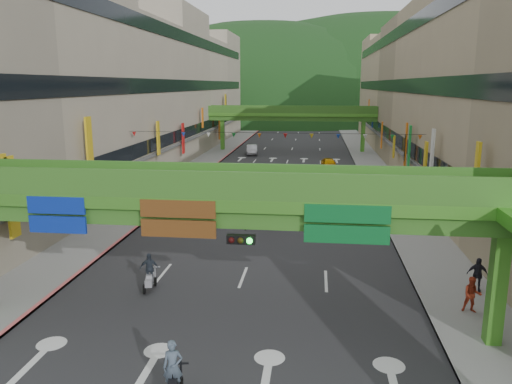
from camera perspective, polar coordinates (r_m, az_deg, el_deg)
name	(u,v)px	position (r m, az deg, el deg)	size (l,w,h in m)	color
road_slab	(285,166)	(64.32, 3.39, 2.94)	(18.00, 140.00, 0.02)	#28282B
sidewalk_left	(202,164)	(65.87, -6.22, 3.17)	(4.00, 140.00, 0.15)	gray
sidewalk_right	(373,168)	(64.61, 13.19, 2.74)	(4.00, 140.00, 0.15)	gray
curb_left	(216,164)	(65.47, -4.60, 3.16)	(0.20, 140.00, 0.18)	#CC5959
curb_right	(357,167)	(64.42, 11.50, 2.80)	(0.20, 140.00, 0.18)	gray
building_row_left	(140,91)	(67.32, -13.13, 11.14)	(12.80, 95.00, 19.00)	#9E937F
building_row_right	(444,92)	(65.17, 20.66, 10.66)	(12.80, 95.00, 19.00)	gray
overpass_near	(242,217)	(19.65, -1.67, -2.92)	(28.00, 12.27, 7.10)	#4C9E2D
overpass_far	(292,117)	(78.62, 4.11, 8.57)	(28.00, 2.20, 7.10)	#4C9E2D
hill_left	(262,115)	(174.69, 0.65, 8.80)	(168.00, 140.00, 112.00)	#1C4419
hill_right	(373,113)	(194.81, 13.23, 8.84)	(208.00, 176.00, 128.00)	#1C4419
bunting_string	(272,136)	(43.76, 1.88, 6.46)	(26.00, 0.36, 0.47)	black
scooter_rider_near	(173,373)	(17.70, -9.45, -19.72)	(0.75, 1.59, 2.15)	black
scooter_rider_mid	(265,193)	(43.13, 0.98, -0.10)	(0.99, 1.60, 2.20)	black
scooter_rider_left	(149,272)	(26.30, -12.09, -8.91)	(1.01, 1.59, 1.97)	gray
scooter_rider_far	(270,213)	(36.88, 1.55, -2.41)	(0.85, 1.60, 2.05)	maroon
parked_scooter_row	(372,199)	(44.76, 13.13, -0.79)	(1.60, 9.39, 1.08)	black
car_silver	(252,150)	(75.05, -0.48, 4.85)	(1.56, 4.46, 1.47)	#A0A1A7
car_yellow	(329,164)	(62.58, 8.35, 3.21)	(1.65, 4.10, 1.40)	#D19104
pedestrian_red	(472,298)	(25.15, 23.44, -11.04)	(0.81, 0.63, 1.67)	#B4371E
pedestrian_dark	(477,277)	(27.68, 23.94, -8.89)	(1.01, 0.42, 1.73)	black
pedestrian_blue	(418,213)	(39.48, 18.04, -2.34)	(0.78, 0.50, 1.66)	#2F3755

